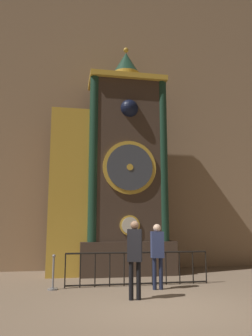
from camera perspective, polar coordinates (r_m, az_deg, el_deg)
ground_plane at (r=7.62m, az=6.50°, el=-23.00°), size 28.00×28.00×0.00m
cathedral_back_wall at (r=14.70m, az=-1.64°, el=13.55°), size 24.00×0.32×15.14m
clock_tower at (r=12.19m, az=-2.15°, el=-0.96°), size 4.47×1.79×8.74m
railing_fence at (r=9.94m, az=2.15°, el=-16.83°), size 4.22×0.05×0.95m
visitor_near at (r=8.10m, az=1.53°, el=-14.36°), size 0.39×0.32×1.83m
visitor_far at (r=9.36m, az=5.48°, el=-13.95°), size 0.35×0.24×1.75m
stanchion_post at (r=9.61m, az=-12.59°, el=-18.25°), size 0.28×0.28×0.93m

